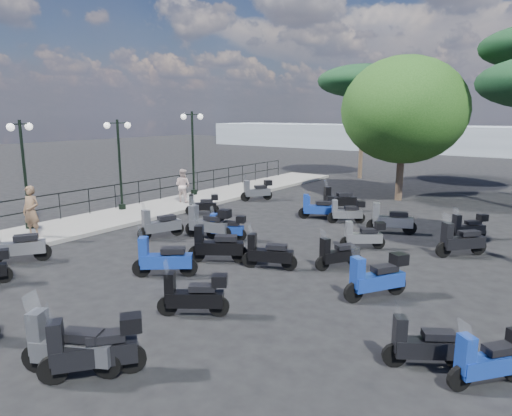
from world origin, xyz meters
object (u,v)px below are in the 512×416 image
Objects in this scene: scooter_20 at (194,295)px; scooter_18 at (94,349)px; pedestrian_far at (183,185)px; scooter_26 at (424,345)px; scooter_14 at (268,254)px; scooter_27 at (377,278)px; lamp_post_1 at (119,159)px; scooter_15 at (217,246)px; scooter_3 at (208,223)px; scooter_21 at (338,255)px; lamp_post_0 at (24,168)px; scooter_10 at (318,207)px; woman at (31,211)px; scooter_25 at (490,360)px; scooter_17 at (317,208)px; pine_2 at (364,81)px; scooter_29 at (468,227)px; scooter_4 at (203,205)px; scooter_5 at (257,191)px; scooter_7 at (163,259)px; scooter_28 at (461,241)px; scooter_23 at (390,220)px; scooter_8 at (160,225)px; scooter_2 at (16,247)px; scooter_19 at (68,348)px; scooter_11 at (338,200)px; scooter_9 at (227,228)px; lamp_post_2 at (193,148)px; scooter_22 at (363,236)px.

scooter_18 is at bearing 151.96° from scooter_20.
scooter_26 is (13.83, -8.12, -0.54)m from pedestrian_far.
scooter_27 reaches higher than scooter_14.
scooter_15 is (8.12, -2.94, -1.92)m from lamp_post_1.
scooter_3 is 5.19m from scooter_21.
lamp_post_0 is 3.33× the size of scooter_10.
woman reaches higher than scooter_25.
scooter_17 is 0.20× the size of pine_2.
scooter_26 is 9.50m from scooter_29.
scooter_20 is (6.80, -7.80, 0.03)m from scooter_4.
scooter_5 reaches higher than scooter_10.
scooter_7 is 1.05× the size of scooter_20.
scooter_15 reaches higher than scooter_17.
scooter_17 is at bearing 22.94° from scooter_28.
scooter_14 is at bearing 87.66° from scooter_28.
scooter_23 is (5.03, 4.48, -0.06)m from scooter_3.
scooter_8 is (-1.45, -0.98, -0.08)m from scooter_3.
pedestrian_far is at bearing -12.41° from scooter_18.
scooter_2 reaches higher than scooter_19.
scooter_3 is 10.58m from scooter_25.
scooter_18 is 0.48m from scooter_19.
scooter_26 is at bearing 140.20° from pedestrian_far.
scooter_5 is 0.91× the size of scooter_8.
scooter_4 and scooter_29 have the same top height.
scooter_2 is 0.91× the size of scooter_23.
scooter_28 is at bearing -170.12° from scooter_11.
scooter_10 is 7.17m from scooter_14.
lamp_post_1 is at bearing 61.87° from scooter_9.
scooter_7 is 0.19× the size of pine_2.
scooter_18 reaches higher than scooter_9.
scooter_8 is at bearing 39.79° from scooter_26.
scooter_8 is 1.06× the size of scooter_27.
scooter_17 is 1.05× the size of scooter_18.
lamp_post_0 is at bearing -71.83° from lamp_post_2.
lamp_post_0 is 5.55m from scooter_8.
scooter_11 is 12.99m from pine_2.
scooter_8 is 1.19× the size of scooter_20.
scooter_21 is at bearing -150.91° from scooter_4.
woman is 4.45m from scooter_8.
lamp_post_0 is 13.71m from scooter_23.
woman is at bearing 47.89° from scooter_20.
scooter_22 is at bearing 159.86° from pedestrian_far.
scooter_9 is 9.23m from scooter_26.
scooter_3 is 1.54× the size of scooter_10.
scooter_19 is 13.71m from scooter_29.
scooter_7 is 8.18m from scooter_25.
scooter_7 reaches higher than scooter_9.
scooter_20 reaches higher than scooter_10.
scooter_21 is at bearing 159.62° from scooter_23.
scooter_10 is at bearing -176.70° from pedestrian_far.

